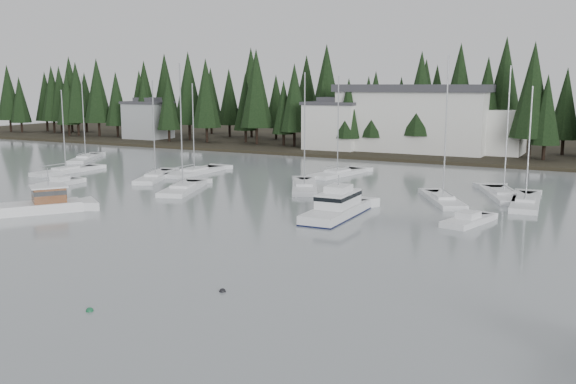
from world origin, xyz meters
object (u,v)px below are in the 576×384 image
house_west (334,125)px  sailboat_8 (337,175)px  lobster_boat_brown (33,207)px  sailboat_10 (183,190)px  harbor_inn (427,119)px  sailboat_1 (304,188)px  sailboat_4 (66,172)px  runabout_1 (468,222)px  sailboat_11 (443,201)px  sailboat_13 (156,178)px  sailboat_0 (194,173)px  sailboat_6 (86,160)px  runabout_0 (60,184)px  house_far_west (148,119)px  sailboat_12 (525,204)px  sailboat_3 (503,197)px  cabin_cruiser_center (337,209)px

house_west → sailboat_8: (11.88, -25.92, -4.59)m
lobster_boat_brown → sailboat_10: size_ratio=0.66×
house_west → harbor_inn: size_ratio=0.32×
sailboat_1 → sailboat_10: size_ratio=0.93×
sailboat_4 → runabout_1: sailboat_4 is taller
house_west → sailboat_11: size_ratio=0.64×
sailboat_13 → sailboat_11: bearing=-111.9°
lobster_boat_brown → sailboat_0: (-2.00, 27.49, -0.47)m
harbor_inn → sailboat_11: (13.50, -41.68, -5.68)m
sailboat_0 → sailboat_11: (33.71, -5.16, 0.04)m
sailboat_6 → sailboat_11: 58.21m
sailboat_6 → sailboat_8: (40.72, 2.65, -0.00)m
sailboat_11 → runabout_0: 42.96m
sailboat_11 → runabout_1: 9.81m
house_far_west → runabout_1: size_ratio=1.35×
house_west → sailboat_13: bearing=-99.9°
runabout_1 → sailboat_11: bearing=40.4°
lobster_boat_brown → sailboat_12: size_ratio=0.79×
sailboat_0 → sailboat_13: (-1.64, -5.81, 0.01)m
house_far_west → sailboat_13: (35.19, -40.99, -4.34)m
sailboat_12 → lobster_boat_brown: bearing=117.4°
house_west → sailboat_3: (33.36, -32.62, -4.59)m
lobster_boat_brown → sailboat_11: (31.71, 22.33, -0.43)m
sailboat_3 → sailboat_13: (-40.17, -6.37, -0.00)m
runabout_0 → sailboat_4: bearing=39.8°
sailboat_10 → house_far_west: bearing=23.5°
sailboat_3 → sailboat_4: size_ratio=1.23×
sailboat_0 → sailboat_1: 18.41m
harbor_inn → sailboat_8: 29.98m
sailboat_4 → sailboat_10: (22.29, -4.42, 0.02)m
sailboat_1 → sailboat_13: size_ratio=1.07×
sailboat_8 → runabout_0: size_ratio=2.40×
house_west → sailboat_0: (-5.17, -33.17, -4.60)m
sailboat_3 → sailboat_4: bearing=75.6°
cabin_cruiser_center → sailboat_12: sailboat_12 is taller
house_far_west → sailboat_12: (77.93, -37.77, -4.35)m
house_far_west → cabin_cruiser_center: house_far_west is taller
cabin_cruiser_center → sailboat_12: 19.58m
sailboat_0 → sailboat_3: sailboat_3 is taller
cabin_cruiser_center → runabout_1: cabin_cruiser_center is taller
house_far_west → sailboat_4: sailboat_4 is taller
sailboat_0 → runabout_0: bearing=150.4°
sailboat_11 → sailboat_0: bearing=52.4°
sailboat_0 → runabout_1: bearing=-111.1°
sailboat_13 → house_far_west: bearing=17.7°
harbor_inn → sailboat_6: bearing=-144.0°
house_west → lobster_boat_brown: (-3.17, -60.66, -4.13)m
house_far_west → runabout_1: (74.88, -49.13, -4.27)m
sailboat_10 → sailboat_12: sailboat_10 is taller
lobster_boat_brown → sailboat_8: sailboat_8 is taller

